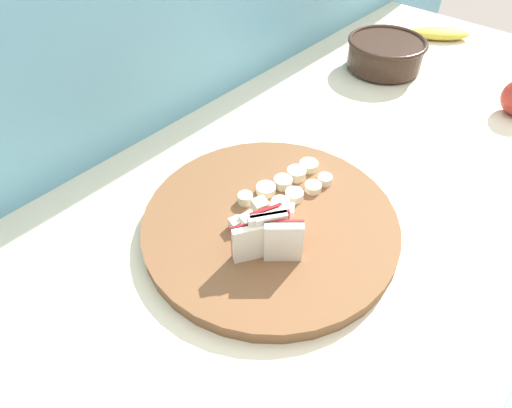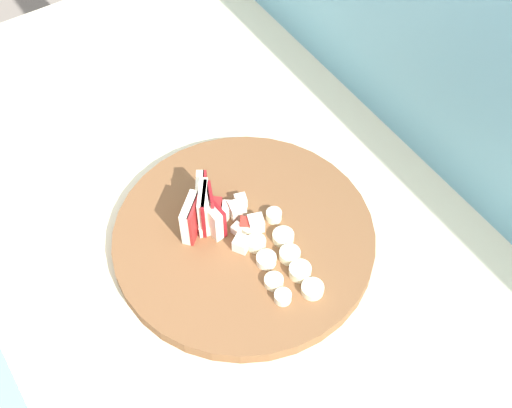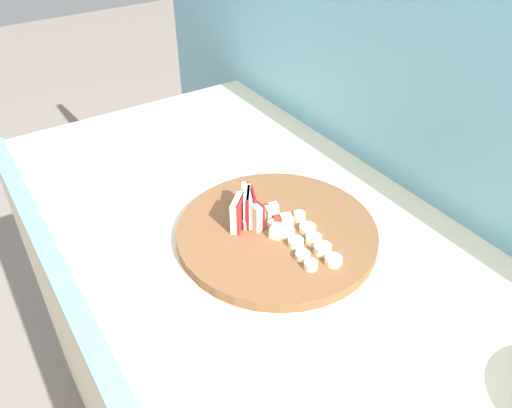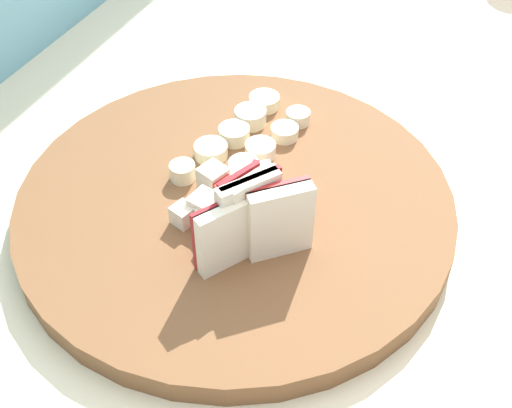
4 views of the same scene
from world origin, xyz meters
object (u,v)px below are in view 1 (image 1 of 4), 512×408
apple_wedge_fan (269,235)px  banana_peel (440,33)px  cutting_board (270,224)px  apple_dice_pile (260,223)px  banana_slice_rows (287,187)px  ceramic_bowl (385,53)px

apple_wedge_fan → banana_peel: apple_wedge_fan is taller
cutting_board → apple_dice_pile: size_ratio=3.57×
apple_dice_pile → banana_peel: size_ratio=0.71×
banana_slice_rows → banana_peel: bearing=6.6°
ceramic_bowl → banana_peel: 0.24m
apple_wedge_fan → banana_peel: bearing=9.4°
cutting_board → apple_dice_pile: apple_dice_pile is taller
apple_dice_pile → ceramic_bowl: ceramic_bowl is taller
cutting_board → ceramic_bowl: (0.54, 0.13, 0.03)m
cutting_board → banana_slice_rows: (0.06, 0.02, 0.02)m
cutting_board → banana_peel: (0.78, 0.10, 0.00)m
ceramic_bowl → cutting_board: bearing=-166.9°
banana_slice_rows → ceramic_bowl: ceramic_bowl is taller
cutting_board → ceramic_bowl: ceramic_bowl is taller
cutting_board → banana_slice_rows: bearing=16.6°
cutting_board → banana_peel: 0.79m
cutting_board → apple_wedge_fan: 0.07m
apple_wedge_fan → banana_slice_rows: bearing=26.5°
apple_wedge_fan → banana_peel: (0.83, 0.14, -0.04)m
apple_wedge_fan → ceramic_bowl: size_ratio=0.50×
banana_peel → cutting_board: bearing=-172.6°
banana_slice_rows → ceramic_bowl: size_ratio=0.90×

